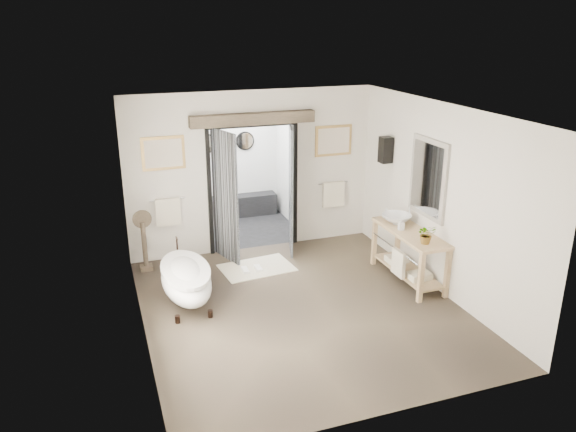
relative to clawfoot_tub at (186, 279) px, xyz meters
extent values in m
plane|color=brown|center=(1.56, -0.75, -0.38)|extent=(5.00, 5.00, 0.00)
cube|color=beige|center=(1.56, -3.25, 1.07)|extent=(4.50, 0.02, 2.90)
cube|color=beige|center=(-0.69, -0.75, 1.07)|extent=(0.02, 5.00, 2.90)
cube|color=beige|center=(3.81, -0.75, 1.07)|extent=(0.02, 5.00, 2.90)
cube|color=beige|center=(0.03, 1.75, 1.07)|extent=(1.45, 0.02, 2.90)
cube|color=beige|center=(3.08, 1.75, 1.07)|extent=(1.45, 0.02, 2.90)
cube|color=beige|center=(1.56, 1.75, 2.22)|extent=(1.60, 0.02, 0.60)
cube|color=white|center=(1.56, -0.75, 2.52)|extent=(4.50, 5.00, 0.02)
cube|color=white|center=(-0.64, -1.35, 0.97)|extent=(0.02, 2.20, 2.70)
cube|color=gray|center=(3.78, -0.42, 1.32)|extent=(0.05, 0.95, 1.25)
cube|color=silver|center=(3.75, -0.42, 1.32)|extent=(0.01, 0.80, 1.10)
cube|color=black|center=(3.69, 0.80, 1.52)|extent=(0.20, 0.20, 0.45)
sphere|color=#FFCC8C|center=(3.69, 0.80, 1.52)|extent=(0.10, 0.10, 0.10)
cube|color=black|center=(1.56, 2.75, -0.37)|extent=(2.20, 2.00, 0.01)
cube|color=white|center=(1.56, 2.75, 2.12)|extent=(2.20, 2.00, 0.02)
cube|color=white|center=(1.56, 3.75, 0.87)|extent=(2.20, 0.02, 2.50)
cube|color=white|center=(0.46, 2.75, 0.87)|extent=(0.02, 2.00, 2.50)
cube|color=white|center=(2.66, 2.75, 0.87)|extent=(0.02, 2.00, 2.50)
cube|color=black|center=(1.56, 3.57, -0.15)|extent=(2.00, 0.35, 0.45)
cylinder|color=silver|center=(1.16, 3.72, 1.22)|extent=(0.40, 0.03, 0.40)
cylinder|color=silver|center=(1.96, 3.72, 1.22)|extent=(0.40, 0.03, 0.40)
cube|color=black|center=(0.76, 1.75, 0.77)|extent=(0.07, 0.10, 2.30)
cube|color=black|center=(2.36, 1.75, 0.77)|extent=(0.07, 0.10, 2.30)
cube|color=black|center=(1.56, 1.75, 1.92)|extent=(1.67, 0.10, 0.07)
cube|color=black|center=(0.96, 1.40, 0.77)|extent=(0.27, 0.78, 2.30)
cube|color=black|center=(2.16, 1.40, 0.77)|extent=(0.27, 0.78, 2.30)
cube|color=brown|center=(1.56, 1.65, 2.04)|extent=(2.20, 0.20, 0.20)
cube|color=#B18A4A|center=(0.01, 1.73, 1.54)|extent=(0.72, 0.03, 0.57)
cube|color=silver|center=(0.01, 1.71, 1.54)|extent=(0.62, 0.01, 0.47)
cube|color=#B18A4A|center=(3.11, 1.73, 1.54)|extent=(0.72, 0.03, 0.57)
cube|color=silver|center=(3.11, 1.71, 1.54)|extent=(0.62, 0.01, 0.47)
cylinder|color=silver|center=(0.01, 1.69, 0.74)|extent=(0.60, 0.02, 0.02)
cube|color=beige|center=(0.01, 1.67, 0.52)|extent=(0.42, 0.08, 0.48)
cylinder|color=silver|center=(3.11, 1.69, 0.74)|extent=(0.60, 0.02, 0.02)
cube|color=beige|center=(3.11, 1.67, 0.52)|extent=(0.42, 0.08, 0.48)
cylinder|color=black|center=(-0.23, -0.56, -0.32)|extent=(0.07, 0.07, 0.11)
cylinder|color=black|center=(0.23, -0.56, -0.32)|extent=(0.07, 0.07, 0.11)
cylinder|color=black|center=(-0.23, 0.56, -0.32)|extent=(0.07, 0.07, 0.11)
cylinder|color=black|center=(0.23, 0.56, -0.32)|extent=(0.07, 0.07, 0.11)
ellipsoid|color=white|center=(0.00, 0.00, -0.01)|extent=(0.71, 1.59, 0.50)
cylinder|color=black|center=(0.00, 0.73, 0.29)|extent=(0.03, 0.03, 0.21)
cube|color=tan|center=(3.30, -1.16, 0.05)|extent=(0.07, 0.07, 0.85)
cube|color=tan|center=(3.76, -1.16, 0.05)|extent=(0.07, 0.07, 0.85)
cube|color=tan|center=(3.30, 0.32, 0.05)|extent=(0.07, 0.07, 0.85)
cube|color=tan|center=(3.76, 0.32, 0.05)|extent=(0.07, 0.07, 0.85)
cube|color=tan|center=(3.53, -0.42, 0.45)|extent=(0.55, 1.60, 0.05)
cube|color=tan|center=(3.53, -0.42, -0.22)|extent=(0.45, 1.50, 0.03)
cylinder|color=silver|center=(3.26, -0.42, 0.22)|extent=(0.02, 1.40, 0.02)
cube|color=beige|center=(3.26, -0.57, 0.02)|extent=(0.06, 0.34, 0.42)
cube|color=beige|center=(3.53, -0.77, -0.15)|extent=(0.35, 0.25, 0.10)
cube|color=beige|center=(3.53, -0.07, -0.15)|extent=(0.35, 0.25, 0.10)
cube|color=brown|center=(-0.46, 1.40, -0.34)|extent=(0.20, 0.20, 0.07)
cylinder|color=brown|center=(-0.46, 1.40, 0.09)|extent=(0.08, 0.08, 0.79)
cylinder|color=silver|center=(-0.46, 1.42, 0.53)|extent=(0.28, 0.02, 0.28)
cylinder|color=brown|center=(-0.46, 1.41, 0.53)|extent=(0.32, 0.01, 0.32)
cube|color=beige|center=(1.34, 0.83, -0.37)|extent=(1.28, 0.92, 0.01)
cube|color=white|center=(1.10, 0.73, -0.34)|extent=(0.10, 0.25, 0.05)
cube|color=white|center=(1.33, 0.73, -0.34)|extent=(0.10, 0.25, 0.05)
imported|color=white|center=(3.48, -0.05, 0.55)|extent=(0.62, 0.62, 0.17)
imported|color=gray|center=(3.48, -0.95, 0.62)|extent=(0.31, 0.28, 0.30)
imported|color=gray|center=(3.42, -0.31, 0.56)|extent=(0.09, 0.09, 0.19)
imported|color=gray|center=(3.46, 0.26, 0.56)|extent=(0.15, 0.15, 0.17)
camera|label=1|loc=(-1.07, -7.63, 3.67)|focal=35.00mm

